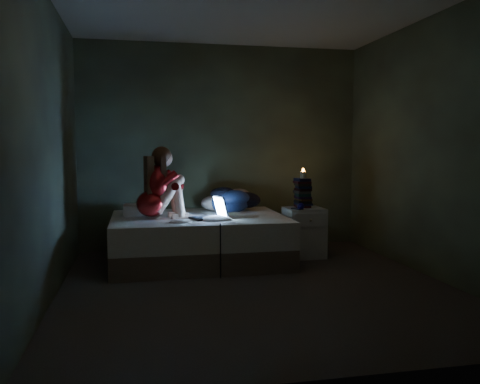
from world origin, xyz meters
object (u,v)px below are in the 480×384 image
object	(u,v)px
nightstand	(304,232)
candle	(303,173)
laptop	(208,207)
woman	(151,183)
bed	(199,239)
phone	(297,209)

from	to	relation	value
nightstand	candle	distance (m)	0.70
laptop	candle	bearing A→B (deg)	-3.38
woman	candle	xyz separation A→B (m)	(1.79, 0.20, 0.07)
laptop	nightstand	distance (m)	1.27
bed	woman	world-z (taller)	woman
laptop	candle	xyz separation A→B (m)	(1.19, 0.32, 0.34)
woman	candle	distance (m)	1.80
woman	bed	bearing A→B (deg)	3.49
laptop	phone	distance (m)	1.07
laptop	phone	xyz separation A→B (m)	(1.05, 0.15, -0.06)
bed	laptop	xyz separation A→B (m)	(0.07, -0.25, 0.39)
bed	nightstand	size ratio (longest dim) A/B	3.27
bed	nightstand	xyz separation A→B (m)	(1.26, 0.02, 0.03)
phone	bed	bearing A→B (deg)	150.51
bed	laptop	world-z (taller)	laptop
nightstand	phone	distance (m)	0.35
bed	candle	xyz separation A→B (m)	(1.26, 0.08, 0.73)
bed	phone	xyz separation A→B (m)	(1.13, -0.10, 0.33)
nightstand	woman	bearing A→B (deg)	-176.67
laptop	nightstand	bearing A→B (deg)	-5.98
bed	phone	size ratio (longest dim) A/B	13.71
laptop	phone	world-z (taller)	laptop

